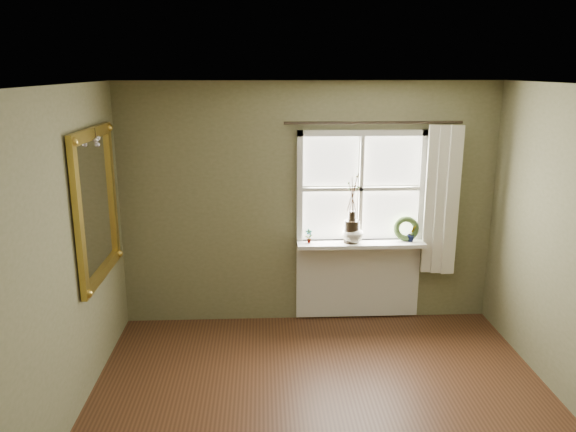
{
  "coord_description": "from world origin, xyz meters",
  "views": [
    {
      "loc": [
        -0.49,
        -3.56,
        2.71
      ],
      "look_at": [
        -0.26,
        1.55,
        1.37
      ],
      "focal_mm": 35.0,
      "sensor_mm": 36.0,
      "label": 1
    }
  ],
  "objects_px": {
    "cream_vase": "(353,232)",
    "wreath": "(406,231)",
    "gilt_mirror": "(96,205)",
    "dark_jug": "(352,231)"
  },
  "relations": [
    {
      "from": "dark_jug",
      "to": "wreath",
      "type": "xyz_separation_m",
      "value": [
        0.6,
        0.04,
        -0.02
      ]
    },
    {
      "from": "wreath",
      "to": "dark_jug",
      "type": "bearing_deg",
      "value": -164.21
    },
    {
      "from": "dark_jug",
      "to": "cream_vase",
      "type": "height_order",
      "value": "dark_jug"
    },
    {
      "from": "gilt_mirror",
      "to": "cream_vase",
      "type": "bearing_deg",
      "value": 17.83
    },
    {
      "from": "cream_vase",
      "to": "gilt_mirror",
      "type": "xyz_separation_m",
      "value": [
        -2.42,
        -0.78,
        0.51
      ]
    },
    {
      "from": "cream_vase",
      "to": "wreath",
      "type": "height_order",
      "value": "wreath"
    },
    {
      "from": "gilt_mirror",
      "to": "wreath",
      "type": "bearing_deg",
      "value": 15.25
    },
    {
      "from": "cream_vase",
      "to": "gilt_mirror",
      "type": "height_order",
      "value": "gilt_mirror"
    },
    {
      "from": "cream_vase",
      "to": "gilt_mirror",
      "type": "relative_size",
      "value": 0.17
    },
    {
      "from": "wreath",
      "to": "cream_vase",
      "type": "bearing_deg",
      "value": -164.13
    }
  ]
}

